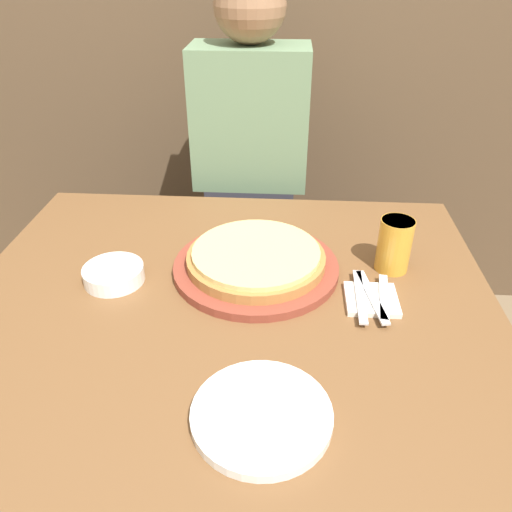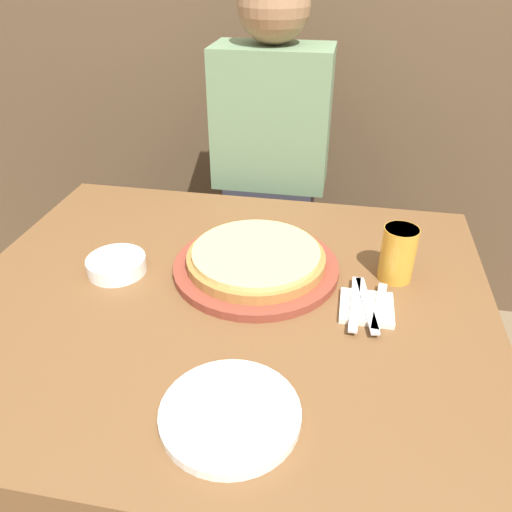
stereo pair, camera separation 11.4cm
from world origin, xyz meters
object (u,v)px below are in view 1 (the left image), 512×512
(spoon, at_px, (384,297))
(diner_person, at_px, (251,191))
(fork, at_px, (360,296))
(side_bowl, at_px, (114,274))
(dinner_plate, at_px, (262,415))
(dinner_knife, at_px, (372,296))
(pizza_on_board, at_px, (256,262))
(beer_glass, at_px, (395,243))

(spoon, bearing_deg, diner_person, 116.54)
(fork, height_order, spoon, same)
(side_bowl, relative_size, fork, 0.72)
(dinner_plate, xyz_separation_m, diner_person, (-0.09, 0.99, -0.07))
(side_bowl, relative_size, spoon, 0.84)
(dinner_plate, distance_m, dinner_knife, 0.39)
(fork, bearing_deg, side_bowl, 175.77)
(side_bowl, bearing_deg, diner_person, 67.04)
(pizza_on_board, relative_size, side_bowl, 2.83)
(dinner_plate, bearing_deg, side_bowl, 134.19)
(fork, height_order, diner_person, diner_person)
(spoon, bearing_deg, dinner_knife, 180.00)
(dinner_plate, relative_size, fork, 1.22)
(diner_person, bearing_deg, beer_glass, -55.23)
(fork, bearing_deg, beer_glass, 56.83)
(side_bowl, bearing_deg, fork, -4.23)
(beer_glass, bearing_deg, dinner_knife, -114.96)
(fork, bearing_deg, diner_person, 112.98)
(dinner_knife, distance_m, spoon, 0.03)
(beer_glass, relative_size, fork, 0.68)
(pizza_on_board, height_order, diner_person, diner_person)
(dinner_plate, bearing_deg, pizza_on_board, 94.95)
(beer_glass, xyz_separation_m, diner_person, (-0.37, 0.53, -0.13))
(pizza_on_board, xyz_separation_m, dinner_knife, (0.25, -0.10, -0.01))
(spoon, bearing_deg, pizza_on_board, 159.78)
(pizza_on_board, distance_m, fork, 0.25)
(pizza_on_board, bearing_deg, fork, -24.17)
(beer_glass, xyz_separation_m, side_bowl, (-0.63, -0.09, -0.05))
(dinner_plate, xyz_separation_m, spoon, (0.24, 0.32, 0.01))
(dinner_plate, distance_m, diner_person, 0.99)
(pizza_on_board, relative_size, fork, 2.04)
(dinner_knife, relative_size, diner_person, 0.14)
(side_bowl, height_order, dinner_knife, side_bowl)
(side_bowl, height_order, diner_person, diner_person)
(pizza_on_board, distance_m, dinner_plate, 0.43)
(beer_glass, distance_m, fork, 0.17)
(beer_glass, height_order, spoon, beer_glass)
(beer_glass, relative_size, diner_person, 0.10)
(fork, distance_m, spoon, 0.05)
(beer_glass, relative_size, side_bowl, 0.94)
(beer_glass, height_order, dinner_plate, beer_glass)
(dinner_plate, xyz_separation_m, side_bowl, (-0.35, 0.36, 0.01))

